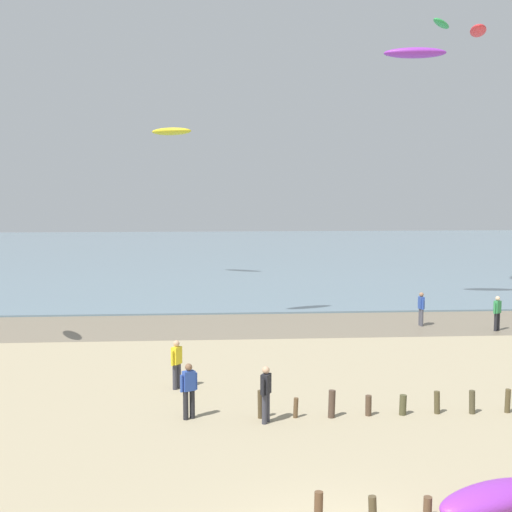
{
  "coord_description": "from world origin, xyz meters",
  "views": [
    {
      "loc": [
        -2.66,
        -12.44,
        6.98
      ],
      "look_at": [
        -1.01,
        11.31,
        4.61
      ],
      "focal_mm": 48.63,
      "sensor_mm": 36.0,
      "label": 1
    }
  ],
  "objects_px": {
    "grounded_kite": "(493,498)",
    "person_mid_beach": "(266,393)",
    "person_far_down_beach": "(421,308)",
    "kite_aloft_7": "(171,131)",
    "person_right_flank": "(189,389)",
    "kite_aloft_8": "(415,53)",
    "kite_aloft_2": "(441,23)",
    "person_trailing_behind": "(497,312)",
    "person_by_waterline": "(177,363)",
    "kite_aloft_5": "(478,31)"
  },
  "relations": [
    {
      "from": "grounded_kite",
      "to": "person_mid_beach",
      "type": "bearing_deg",
      "value": 102.9
    },
    {
      "from": "person_far_down_beach",
      "to": "kite_aloft_7",
      "type": "relative_size",
      "value": 0.52
    },
    {
      "from": "person_right_flank",
      "to": "kite_aloft_8",
      "type": "height_order",
      "value": "kite_aloft_8"
    },
    {
      "from": "grounded_kite",
      "to": "kite_aloft_2",
      "type": "xyz_separation_m",
      "value": [
        8.7,
        30.09,
        16.99
      ]
    },
    {
      "from": "person_trailing_behind",
      "to": "kite_aloft_8",
      "type": "height_order",
      "value": "kite_aloft_8"
    },
    {
      "from": "person_trailing_behind",
      "to": "kite_aloft_7",
      "type": "xyz_separation_m",
      "value": [
        -16.68,
        20.0,
        10.17
      ]
    },
    {
      "from": "person_mid_beach",
      "to": "kite_aloft_8",
      "type": "height_order",
      "value": "kite_aloft_8"
    },
    {
      "from": "person_by_waterline",
      "to": "grounded_kite",
      "type": "distance_m",
      "value": 12.05
    },
    {
      "from": "person_trailing_behind",
      "to": "person_by_waterline",
      "type": "bearing_deg",
      "value": -150.08
    },
    {
      "from": "kite_aloft_2",
      "to": "kite_aloft_5",
      "type": "height_order",
      "value": "kite_aloft_2"
    },
    {
      "from": "person_by_waterline",
      "to": "kite_aloft_5",
      "type": "relative_size",
      "value": 0.76
    },
    {
      "from": "grounded_kite",
      "to": "kite_aloft_8",
      "type": "xyz_separation_m",
      "value": [
        5.59,
        25.18,
        14.21
      ]
    },
    {
      "from": "person_mid_beach",
      "to": "grounded_kite",
      "type": "relative_size",
      "value": 0.59
    },
    {
      "from": "kite_aloft_2",
      "to": "kite_aloft_8",
      "type": "relative_size",
      "value": 0.73
    },
    {
      "from": "grounded_kite",
      "to": "kite_aloft_2",
      "type": "distance_m",
      "value": 35.63
    },
    {
      "from": "grounded_kite",
      "to": "kite_aloft_7",
      "type": "bearing_deg",
      "value": 79.1
    },
    {
      "from": "person_mid_beach",
      "to": "person_right_flank",
      "type": "height_order",
      "value": "same"
    },
    {
      "from": "person_far_down_beach",
      "to": "kite_aloft_8",
      "type": "xyz_separation_m",
      "value": [
        1.0,
        5.39,
        13.58
      ]
    },
    {
      "from": "person_by_waterline",
      "to": "person_trailing_behind",
      "type": "distance_m",
      "value": 17.46
    },
    {
      "from": "person_far_down_beach",
      "to": "kite_aloft_2",
      "type": "height_order",
      "value": "kite_aloft_2"
    },
    {
      "from": "person_by_waterline",
      "to": "grounded_kite",
      "type": "height_order",
      "value": "person_by_waterline"
    },
    {
      "from": "person_mid_beach",
      "to": "person_by_waterline",
      "type": "bearing_deg",
      "value": 127.17
    },
    {
      "from": "person_right_flank",
      "to": "person_trailing_behind",
      "type": "relative_size",
      "value": 1.0
    },
    {
      "from": "person_mid_beach",
      "to": "person_by_waterline",
      "type": "relative_size",
      "value": 1.0
    },
    {
      "from": "person_by_waterline",
      "to": "kite_aloft_8",
      "type": "distance_m",
      "value": 24.3
    },
    {
      "from": "person_trailing_behind",
      "to": "kite_aloft_2",
      "type": "relative_size",
      "value": 0.67
    },
    {
      "from": "person_by_waterline",
      "to": "person_right_flank",
      "type": "xyz_separation_m",
      "value": [
        0.51,
        -3.19,
        0.0
      ]
    },
    {
      "from": "person_by_waterline",
      "to": "person_far_down_beach",
      "type": "height_order",
      "value": "same"
    },
    {
      "from": "kite_aloft_5",
      "to": "person_mid_beach",
      "type": "bearing_deg",
      "value": 157.87
    },
    {
      "from": "person_trailing_behind",
      "to": "kite_aloft_2",
      "type": "bearing_deg",
      "value": 86.12
    },
    {
      "from": "person_right_flank",
      "to": "kite_aloft_5",
      "type": "distance_m",
      "value": 21.52
    },
    {
      "from": "kite_aloft_8",
      "to": "person_mid_beach",
      "type": "bearing_deg",
      "value": -110.04
    },
    {
      "from": "person_right_flank",
      "to": "person_far_down_beach",
      "type": "bearing_deg",
      "value": 49.76
    },
    {
      "from": "person_trailing_behind",
      "to": "kite_aloft_7",
      "type": "height_order",
      "value": "kite_aloft_7"
    },
    {
      "from": "person_far_down_beach",
      "to": "grounded_kite",
      "type": "xyz_separation_m",
      "value": [
        -4.59,
        -19.79,
        -0.63
      ]
    },
    {
      "from": "person_mid_beach",
      "to": "person_by_waterline",
      "type": "distance_m",
      "value": 4.62
    },
    {
      "from": "person_right_flank",
      "to": "kite_aloft_5",
      "type": "relative_size",
      "value": 0.76
    },
    {
      "from": "grounded_kite",
      "to": "kite_aloft_5",
      "type": "relative_size",
      "value": 1.29
    },
    {
      "from": "person_trailing_behind",
      "to": "grounded_kite",
      "type": "bearing_deg",
      "value": -113.33
    },
    {
      "from": "person_right_flank",
      "to": "kite_aloft_2",
      "type": "bearing_deg",
      "value": 56.9
    },
    {
      "from": "kite_aloft_5",
      "to": "kite_aloft_7",
      "type": "height_order",
      "value": "kite_aloft_5"
    },
    {
      "from": "person_far_down_beach",
      "to": "person_mid_beach",
      "type": "bearing_deg",
      "value": -123.07
    },
    {
      "from": "person_far_down_beach",
      "to": "kite_aloft_8",
      "type": "relative_size",
      "value": 0.49
    },
    {
      "from": "person_trailing_behind",
      "to": "kite_aloft_8",
      "type": "relative_size",
      "value": 0.49
    },
    {
      "from": "person_far_down_beach",
      "to": "kite_aloft_7",
      "type": "bearing_deg",
      "value": 125.76
    },
    {
      "from": "kite_aloft_5",
      "to": "kite_aloft_7",
      "type": "bearing_deg",
      "value": 56.16
    },
    {
      "from": "person_trailing_behind",
      "to": "grounded_kite",
      "type": "xyz_separation_m",
      "value": [
        -7.91,
        -18.34,
        -0.63
      ]
    },
    {
      "from": "person_by_waterline",
      "to": "kite_aloft_7",
      "type": "distance_m",
      "value": 30.5
    },
    {
      "from": "person_by_waterline",
      "to": "grounded_kite",
      "type": "xyz_separation_m",
      "value": [
        7.22,
        -9.63,
        -0.63
      ]
    },
    {
      "from": "person_far_down_beach",
      "to": "kite_aloft_5",
      "type": "distance_m",
      "value": 13.43
    }
  ]
}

